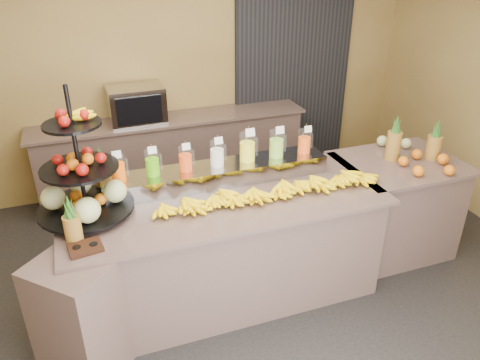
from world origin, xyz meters
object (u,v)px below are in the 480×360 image
oven_warmer (136,104)px  right_fruit_pile (419,155)px  pitcher_tray (217,174)px  condiment_caddy (86,248)px  fruit_stand (90,184)px  banana_heap (268,188)px

oven_warmer → right_fruit_pile: bearing=-43.2°
pitcher_tray → condiment_caddy: size_ratio=8.86×
pitcher_tray → oven_warmer: 1.72m
right_fruit_pile → oven_warmer: 2.92m
fruit_stand → condiment_caddy: size_ratio=4.62×
condiment_caddy → banana_heap: bearing=10.9°
pitcher_tray → fruit_stand: fruit_stand is taller
banana_heap → right_fruit_pile: 1.48m
fruit_stand → condiment_caddy: fruit_stand is taller
condiment_caddy → fruit_stand: bearing=79.0°
condiment_caddy → pitcher_tray: bearing=29.6°
pitcher_tray → fruit_stand: (-1.00, -0.17, 0.17)m
fruit_stand → right_fruit_pile: 2.79m
banana_heap → fruit_stand: fruit_stand is taller
pitcher_tray → banana_heap: bearing=-49.1°
banana_heap → fruit_stand: bearing=172.0°
pitcher_tray → condiment_caddy: bearing=-150.4°
condiment_caddy → oven_warmer: 2.40m
pitcher_tray → right_fruit_pile: (1.78, -0.27, 0.01)m
right_fruit_pile → oven_warmer: bearing=138.3°
condiment_caddy → oven_warmer: size_ratio=0.35×
pitcher_tray → right_fruit_pile: 1.80m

